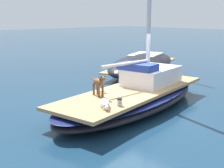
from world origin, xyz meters
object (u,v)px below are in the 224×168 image
dog_white (105,104)px  deck_winch (120,102)px  dog_brown (99,83)px  moored_boat_port_side (142,63)px  sailboat_main (134,99)px  coiled_rope (102,92)px

dog_white → deck_winch: size_ratio=4.03×
dog_brown → moored_boat_port_side: 7.73m
sailboat_main → coiled_rope: bearing=-109.1°
deck_winch → sailboat_main: bearing=121.9°
sailboat_main → dog_white: 2.28m
moored_boat_port_side → coiled_rope: bearing=-58.2°
dog_brown → moored_boat_port_side: moored_boat_port_side is taller
sailboat_main → moored_boat_port_side: size_ratio=0.98×
dog_white → coiled_rope: size_ratio=2.61×
dog_brown → deck_winch: size_ratio=4.42×
deck_winch → moored_boat_port_side: size_ratio=0.03×
sailboat_main → coiled_rope: size_ratio=23.37×
coiled_rope → sailboat_main: bearing=70.9°
sailboat_main → dog_brown: 1.61m
sailboat_main → coiled_rope: coiled_rope is taller
dog_brown → coiled_rope: size_ratio=2.86×
sailboat_main → dog_brown: size_ratio=8.16×
sailboat_main → dog_white: size_ratio=8.95×
dog_brown → deck_winch: dog_brown is taller
deck_winch → coiled_rope: size_ratio=0.65×
coiled_rope → dog_brown: bearing=-56.6°
dog_white → sailboat_main: bearing=113.0°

